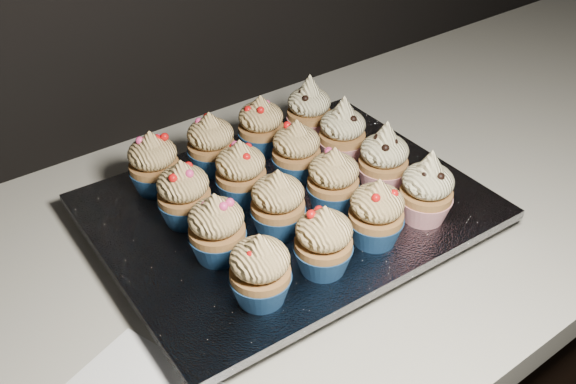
% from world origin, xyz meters
% --- Properties ---
extents(worktop, '(2.44, 0.64, 0.04)m').
position_xyz_m(worktop, '(0.00, 1.70, 0.88)').
color(worktop, silver).
rests_on(worktop, cabinet).
extents(baking_tray, '(0.43, 0.33, 0.02)m').
position_xyz_m(baking_tray, '(-0.00, 1.69, 0.91)').
color(baking_tray, black).
rests_on(baking_tray, worktop).
extents(foil_lining, '(0.47, 0.37, 0.01)m').
position_xyz_m(foil_lining, '(-0.00, 1.69, 0.93)').
color(foil_lining, silver).
rests_on(foil_lining, baking_tray).
extents(cupcake_0, '(0.06, 0.06, 0.08)m').
position_xyz_m(cupcake_0, '(-0.12, 1.58, 0.97)').
color(cupcake_0, navy).
rests_on(cupcake_0, foil_lining).
extents(cupcake_1, '(0.06, 0.06, 0.08)m').
position_xyz_m(cupcake_1, '(-0.05, 1.57, 0.97)').
color(cupcake_1, navy).
rests_on(cupcake_1, foil_lining).
extents(cupcake_2, '(0.06, 0.06, 0.08)m').
position_xyz_m(cupcake_2, '(0.03, 1.58, 0.97)').
color(cupcake_2, navy).
rests_on(cupcake_2, foil_lining).
extents(cupcake_3, '(0.06, 0.06, 0.10)m').
position_xyz_m(cupcake_3, '(0.11, 1.57, 0.97)').
color(cupcake_3, '#A91726').
rests_on(cupcake_3, foil_lining).
extents(cupcake_4, '(0.06, 0.06, 0.08)m').
position_xyz_m(cupcake_4, '(-0.12, 1.66, 0.97)').
color(cupcake_4, navy).
rests_on(cupcake_4, foil_lining).
extents(cupcake_5, '(0.06, 0.06, 0.08)m').
position_xyz_m(cupcake_5, '(-0.05, 1.66, 0.97)').
color(cupcake_5, navy).
rests_on(cupcake_5, foil_lining).
extents(cupcake_6, '(0.06, 0.06, 0.08)m').
position_xyz_m(cupcake_6, '(0.03, 1.65, 0.97)').
color(cupcake_6, navy).
rests_on(cupcake_6, foil_lining).
extents(cupcake_7, '(0.06, 0.06, 0.10)m').
position_xyz_m(cupcake_7, '(0.11, 1.65, 0.97)').
color(cupcake_7, '#A91726').
rests_on(cupcake_7, foil_lining).
extents(cupcake_8, '(0.06, 0.06, 0.08)m').
position_xyz_m(cupcake_8, '(-0.12, 1.74, 0.97)').
color(cupcake_8, navy).
rests_on(cupcake_8, foil_lining).
extents(cupcake_9, '(0.06, 0.06, 0.08)m').
position_xyz_m(cupcake_9, '(-0.04, 1.73, 0.97)').
color(cupcake_9, navy).
rests_on(cupcake_9, foil_lining).
extents(cupcake_10, '(0.06, 0.06, 0.08)m').
position_xyz_m(cupcake_10, '(0.04, 1.73, 0.97)').
color(cupcake_10, navy).
rests_on(cupcake_10, foil_lining).
extents(cupcake_11, '(0.06, 0.06, 0.10)m').
position_xyz_m(cupcake_11, '(0.11, 1.73, 0.97)').
color(cupcake_11, '#A91726').
rests_on(cupcake_11, foil_lining).
extents(cupcake_12, '(0.06, 0.06, 0.08)m').
position_xyz_m(cupcake_12, '(-0.12, 1.81, 0.97)').
color(cupcake_12, navy).
rests_on(cupcake_12, foil_lining).
extents(cupcake_13, '(0.06, 0.06, 0.08)m').
position_xyz_m(cupcake_13, '(-0.04, 1.81, 0.97)').
color(cupcake_13, navy).
rests_on(cupcake_13, foil_lining).
extents(cupcake_14, '(0.06, 0.06, 0.08)m').
position_xyz_m(cupcake_14, '(0.04, 1.81, 0.97)').
color(cupcake_14, navy).
rests_on(cupcake_14, foil_lining).
extents(cupcake_15, '(0.06, 0.06, 0.10)m').
position_xyz_m(cupcake_15, '(0.12, 1.80, 0.97)').
color(cupcake_15, '#A91726').
rests_on(cupcake_15, foil_lining).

